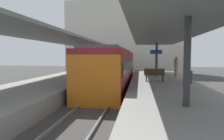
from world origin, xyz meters
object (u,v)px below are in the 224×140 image
passenger_near_bench (176,66)px  platform_bench (154,74)px  commuter_train (114,67)px  platform_sign (156,57)px  litter_bin (189,77)px

passenger_near_bench → platform_bench: bearing=-124.5°
commuter_train → passenger_near_bench: (5.15, -0.41, 0.15)m
platform_bench → platform_sign: bearing=83.1°
passenger_near_bench → platform_sign: bearing=-155.5°
commuter_train → litter_bin: size_ratio=19.65×
commuter_train → platform_bench: size_ratio=11.23×
platform_bench → passenger_near_bench: passenger_near_bench is taller
commuter_train → litter_bin: (5.29, -4.03, -0.33)m
platform_bench → platform_sign: platform_sign is taller
commuter_train → platform_sign: commuter_train is taller
commuter_train → platform_sign: (3.45, -1.19, 0.90)m
litter_bin → commuter_train: bearing=142.7°
commuter_train → platform_sign: 3.76m
commuter_train → litter_bin: commuter_train is taller
platform_sign → litter_bin: platform_sign is taller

